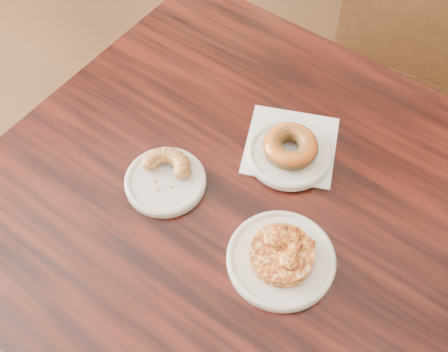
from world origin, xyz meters
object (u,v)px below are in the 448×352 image
(cafe_table, at_px, (235,288))
(glazed_donut, at_px, (290,146))
(apple_fritter, at_px, (282,253))
(chair_far, at_px, (427,29))
(cruller_fragment, at_px, (164,175))

(cafe_table, xyz_separation_m, glazed_donut, (0.06, 0.12, 0.41))
(glazed_donut, height_order, apple_fritter, glazed_donut)
(cafe_table, relative_size, glazed_donut, 9.04)
(cafe_table, relative_size, apple_fritter, 6.40)
(apple_fritter, bearing_deg, chair_far, 77.99)
(cafe_table, height_order, apple_fritter, apple_fritter)
(cafe_table, xyz_separation_m, apple_fritter, (0.10, -0.08, 0.40))
(cafe_table, distance_m, glazed_donut, 0.43)
(chair_far, height_order, glazed_donut, chair_far)
(chair_far, relative_size, cruller_fragment, 8.72)
(chair_far, xyz_separation_m, cruller_fragment, (-0.45, -0.92, 0.33))
(apple_fritter, bearing_deg, cruller_fragment, 160.14)
(cafe_table, height_order, cruller_fragment, cruller_fragment)
(cafe_table, relative_size, cruller_fragment, 8.75)
(glazed_donut, bearing_deg, apple_fritter, -79.56)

